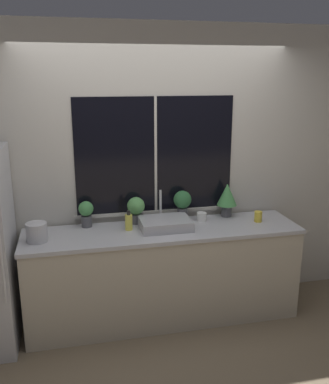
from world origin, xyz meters
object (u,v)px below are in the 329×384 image
(sink, at_px, (165,223))
(potted_plant_far_right, at_px, (227,196))
(mug_white, at_px, (202,217))
(kettle, at_px, (37,231))
(soap_bottle, at_px, (129,222))
(potted_plant_far_left, at_px, (86,212))
(potted_plant_center_left, at_px, (136,208))
(potted_plant_center_right, at_px, (182,202))
(mug_yellow, at_px, (258,217))

(sink, bearing_deg, potted_plant_far_right, 16.59)
(mug_white, height_order, kettle, kettle)
(soap_bottle, bearing_deg, potted_plant_far_left, 155.48)
(sink, bearing_deg, kettle, -176.39)
(potted_plant_center_left, xyz_separation_m, kettle, (-0.88, -0.27, -0.06))
(potted_plant_center_right, bearing_deg, mug_yellow, -17.55)
(sink, xyz_separation_m, mug_yellow, (0.90, -0.02, 0.00))
(potted_plant_center_right, xyz_separation_m, mug_yellow, (0.69, -0.22, -0.13))
(sink, distance_m, potted_plant_center_left, 0.32)
(sink, distance_m, kettle, 1.12)
(potted_plant_center_right, relative_size, soap_bottle, 1.58)
(potted_plant_center_right, bearing_deg, mug_white, -21.77)
(potted_plant_far_left, xyz_separation_m, mug_white, (1.08, -0.07, -0.10))
(soap_bottle, bearing_deg, potted_plant_far_right, 9.54)
(potted_plant_far_right, relative_size, soap_bottle, 1.83)
(potted_plant_far_right, bearing_deg, potted_plant_far_left, 180.00)
(mug_white, relative_size, mug_yellow, 0.93)
(sink, height_order, potted_plant_center_left, sink)
(potted_plant_center_right, xyz_separation_m, potted_plant_far_right, (0.45, -0.00, 0.03))
(potted_plant_center_right, xyz_separation_m, kettle, (-1.33, -0.27, -0.09))
(potted_plant_center_left, distance_m, potted_plant_center_right, 0.45)
(soap_bottle, xyz_separation_m, mug_yellow, (1.23, -0.05, -0.03))
(potted_plant_far_right, bearing_deg, mug_white, -166.01)
(kettle, bearing_deg, mug_yellow, 1.46)
(sink, height_order, soap_bottle, sink)
(potted_plant_far_left, relative_size, mug_white, 2.58)
(potted_plant_far_left, height_order, potted_plant_center_right, potted_plant_center_right)
(potted_plant_far_left, bearing_deg, potted_plant_center_right, 0.00)
(potted_plant_center_left, xyz_separation_m, potted_plant_far_right, (0.90, 0.00, 0.06))
(sink, relative_size, mug_yellow, 4.55)
(potted_plant_center_right, bearing_deg, kettle, -168.58)
(potted_plant_far_left, bearing_deg, potted_plant_far_right, -0.00)
(sink, relative_size, kettle, 2.56)
(kettle, bearing_deg, potted_plant_far_left, 32.46)
(mug_white, bearing_deg, sink, -161.59)
(potted_plant_center_right, bearing_deg, soap_bottle, -162.91)
(mug_yellow, bearing_deg, potted_plant_far_right, 137.42)
(potted_plant_far_right, bearing_deg, potted_plant_center_left, 180.00)
(potted_plant_center_left, relative_size, soap_bottle, 1.39)
(potted_plant_far_left, bearing_deg, sink, -15.96)
(potted_plant_far_right, distance_m, mug_yellow, 0.36)
(mug_white, relative_size, kettle, 0.53)
(sink, distance_m, mug_yellow, 0.90)
(potted_plant_center_right, relative_size, potted_plant_far_right, 0.86)
(potted_plant_far_right, bearing_deg, mug_yellow, -42.58)
(mug_white, bearing_deg, soap_bottle, -172.22)
(potted_plant_center_left, bearing_deg, soap_bottle, -119.30)
(mug_white, bearing_deg, potted_plant_far_left, 176.34)
(sink, distance_m, mug_white, 0.41)
(potted_plant_center_left, height_order, potted_plant_center_right, potted_plant_center_right)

